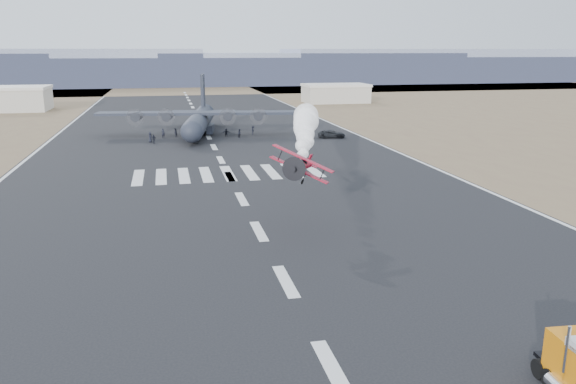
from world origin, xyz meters
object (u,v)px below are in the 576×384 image
object	(u,v)px
support_vehicle	(332,134)
crew_f	(226,132)
aerobatic_biplane	(302,166)
crew_b	(240,133)
crew_e	(150,137)
hangar_right	(336,93)
crew_d	(154,139)
crew_g	(151,137)
crew_a	(163,133)
hangar_left	(3,99)
transport_aircraft	(199,119)
crew_h	(175,133)
crew_c	(253,130)

from	to	relation	value
support_vehicle	crew_f	distance (m)	20.63
aerobatic_biplane	crew_b	distance (m)	58.91
crew_e	hangar_right	bearing A→B (deg)	-71.60
crew_d	crew_f	xyz separation A→B (m)	(13.82, 5.64, -0.02)
crew_d	crew_g	bearing A→B (deg)	113.03
crew_g	crew_a	bearing A→B (deg)	-18.77
hangar_left	crew_e	size ratio (longest dim) A/B	13.72
support_vehicle	crew_g	world-z (taller)	crew_g
transport_aircraft	crew_f	bearing A→B (deg)	-33.67
transport_aircraft	crew_a	xyz separation A→B (m)	(-7.21, -3.77, -2.04)
hangar_right	crew_h	size ratio (longest dim) A/B	12.24
crew_g	hangar_left	bearing A→B (deg)	40.28
aerobatic_biplane	crew_b	size ratio (longest dim) A/B	3.42
hangar_right	transport_aircraft	size ratio (longest dim) A/B	0.52
support_vehicle	crew_b	size ratio (longest dim) A/B	3.19
crew_g	crew_c	bearing A→B (deg)	-68.59
hangar_right	aerobatic_biplane	distance (m)	133.47
crew_b	crew_f	xyz separation A→B (m)	(-2.41, 2.02, -0.04)
crew_c	aerobatic_biplane	bearing A→B (deg)	-163.21
crew_a	crew_d	size ratio (longest dim) A/B	1.11
crew_a	transport_aircraft	bearing A→B (deg)	-125.21
aerobatic_biplane	support_vehicle	world-z (taller)	aerobatic_biplane
crew_c	crew_b	bearing A→B (deg)	155.29
transport_aircraft	crew_e	size ratio (longest dim) A/B	22.16
aerobatic_biplane	crew_g	bearing A→B (deg)	119.36
crew_a	crew_g	xyz separation A→B (m)	(-2.27, -4.52, 0.04)
crew_c	crew_f	bearing A→B (deg)	121.06
hangar_right	crew_c	size ratio (longest dim) A/B	11.32
crew_h	aerobatic_biplane	bearing A→B (deg)	47.55
crew_h	crew_a	bearing A→B (deg)	-31.95
crew_d	crew_e	world-z (taller)	crew_e
support_vehicle	crew_e	bearing A→B (deg)	96.51
support_vehicle	crew_h	xyz separation A→B (m)	(-29.53, 7.48, 0.10)
crew_a	crew_f	distance (m)	12.12
crew_h	crew_c	bearing A→B (deg)	125.96
hangar_right	crew_h	world-z (taller)	hangar_right
crew_c	crew_h	bearing A→B (deg)	109.21
crew_a	crew_e	size ratio (longest dim) A/B	1.01
transport_aircraft	crew_d	xyz separation A→B (m)	(-8.93, -10.09, -2.13)
transport_aircraft	crew_b	world-z (taller)	transport_aircraft
transport_aircraft	crew_a	world-z (taller)	transport_aircraft
hangar_right	crew_d	distance (m)	91.15
crew_c	support_vehicle	bearing A→B (deg)	-94.29
crew_c	crew_e	size ratio (longest dim) A/B	1.01
hangar_left	crew_g	bearing A→B (deg)	-57.62
support_vehicle	aerobatic_biplane	bearing A→B (deg)	170.23
hangar_left	crew_c	world-z (taller)	hangar_left
hangar_right	crew_e	xyz separation A→B (m)	(-56.97, -70.05, -2.12)
support_vehicle	crew_g	bearing A→B (deg)	96.11
crew_a	crew_f	bearing A→B (deg)	-156.07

